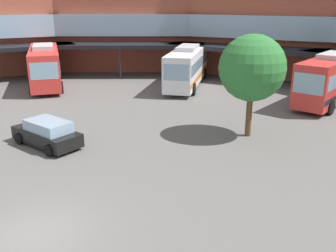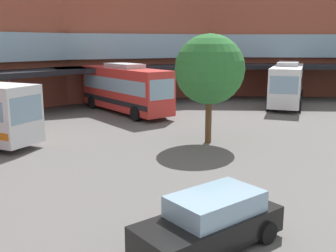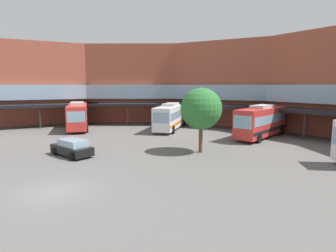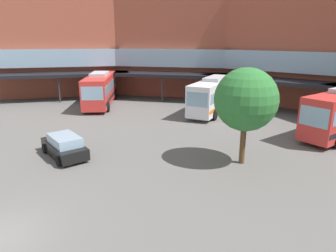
% 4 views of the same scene
% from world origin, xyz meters
% --- Properties ---
extents(ground_plane, '(119.11, 119.11, 0.00)m').
position_xyz_m(ground_plane, '(0.00, 0.00, 0.00)').
color(ground_plane, '#605E5B').
extents(station_building, '(76.11, 36.07, 13.25)m').
position_xyz_m(station_building, '(0.00, 24.36, 6.39)').
color(station_building, '#9E4C38').
rests_on(station_building, ground).
extents(bus_1, '(2.76, 10.38, 4.01)m').
position_xyz_m(bus_1, '(2.06, 25.45, 2.03)').
color(bus_1, red).
rests_on(bus_1, ground).
extents(bus_2, '(7.32, 11.16, 3.83)m').
position_xyz_m(bus_2, '(-10.67, 23.20, 1.94)').
color(bus_2, white).
rests_on(bus_2, ground).
extents(bus_3, '(10.28, 7.98, 3.94)m').
position_xyz_m(bus_3, '(-21.11, 14.37, 1.99)').
color(bus_3, red).
rests_on(bus_3, ground).
extents(parked_car, '(4.44, 2.10, 1.53)m').
position_xyz_m(parked_car, '(-7.16, 5.28, 0.74)').
color(parked_car, black).
rests_on(parked_car, ground).
extents(plaza_tree, '(3.92, 3.92, 6.16)m').
position_xyz_m(plaza_tree, '(0.85, 14.11, 4.18)').
color(plaza_tree, brown).
rests_on(plaza_tree, ground).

